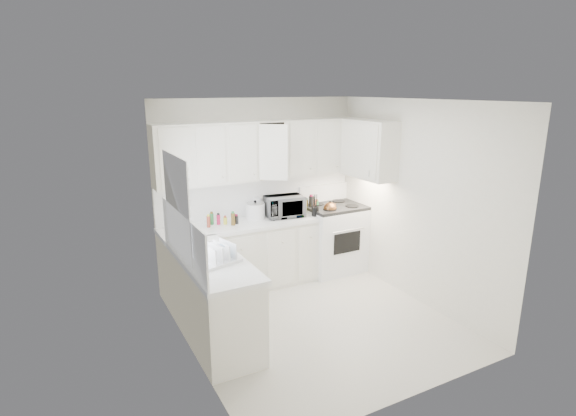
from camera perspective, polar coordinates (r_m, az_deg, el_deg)
floor at (r=5.64m, az=3.43°, el=-14.03°), size 3.20×3.20×0.00m
ceiling at (r=4.94m, az=3.91°, el=13.40°), size 3.20×3.20×0.00m
wall_back at (r=6.51m, az=-3.71°, el=2.23°), size 3.00×0.00×3.00m
wall_front at (r=3.94m, az=15.98°, el=-6.95°), size 3.00×0.00×3.00m
wall_left at (r=4.57m, az=-12.64°, el=-3.68°), size 0.00×3.20×3.20m
wall_right at (r=6.04m, az=15.89°, el=0.66°), size 0.00×3.20×3.20m
window_blinds at (r=4.83m, az=-13.70°, el=0.36°), size 0.06×0.96×1.06m
lower_cabinets_back at (r=6.35m, az=-5.69°, el=-6.18°), size 2.22×0.60×0.90m
lower_cabinets_left at (r=5.15m, az=-9.43°, el=-11.57°), size 0.60×1.60×0.90m
countertop_back at (r=6.18m, az=-5.77°, el=-2.10°), size 2.24×0.64×0.05m
countertop_left at (r=4.96m, az=-9.55°, el=-6.63°), size 0.64×1.62×0.05m
backsplash_back at (r=6.52m, az=-3.67°, el=1.57°), size 2.98×0.02×0.55m
backsplash_left at (r=4.78m, az=-13.12°, el=-3.82°), size 0.02×1.60×0.55m
upper_cabinets_back at (r=6.32m, az=-3.13°, el=3.71°), size 3.00×0.33×0.80m
upper_cabinets_right at (r=6.49m, az=9.99°, el=3.80°), size 0.33×0.90×0.80m
sink at (r=5.22m, az=-10.85°, el=-3.87°), size 0.42×0.38×0.30m
stove at (r=6.89m, az=5.79°, el=-2.65°), size 0.86×0.70×1.31m
tea_kettle at (r=6.56m, az=5.34°, el=0.04°), size 0.28×0.26×0.22m
frying_pan at (r=7.03m, az=6.36°, el=0.32°), size 0.40×0.48×0.04m
microwave at (r=6.41m, az=-0.46°, el=0.49°), size 0.56×0.35×0.36m
rice_cooker at (r=6.32m, az=-4.15°, el=-0.20°), size 0.33×0.33×0.27m
paper_towel at (r=6.47m, az=-3.85°, el=0.19°), size 0.12×0.12×0.27m
utensil_crock at (r=6.44m, az=3.46°, el=0.39°), size 0.13×0.13×0.33m
dish_rack at (r=4.80m, az=-8.92°, el=-5.49°), size 0.50×0.42×0.24m
spice_left_0 at (r=6.13m, az=-10.23°, el=-1.55°), size 0.06×0.06×0.13m
spice_left_1 at (r=6.07m, az=-9.30°, el=-1.67°), size 0.06×0.06×0.13m
spice_left_2 at (r=6.17m, az=-8.91°, el=-1.37°), size 0.06×0.06×0.13m
spice_left_3 at (r=6.11m, az=-7.97°, el=-1.49°), size 0.06×0.06×0.13m
spice_left_4 at (r=6.22m, az=-7.61°, el=-1.19°), size 0.06×0.06×0.13m
spice_left_5 at (r=6.16m, az=-6.66°, el=-1.31°), size 0.06×0.06×0.13m
sauce_right_0 at (r=6.70m, az=1.34°, el=0.39°), size 0.06×0.06×0.19m
sauce_right_1 at (r=6.68m, az=2.00°, el=0.33°), size 0.06×0.06×0.19m
sauce_right_2 at (r=6.76m, az=2.15°, el=0.50°), size 0.06×0.06×0.19m
sauce_right_3 at (r=6.73m, az=2.81°, el=0.44°), size 0.06×0.06×0.19m
sauce_right_4 at (r=6.81m, az=2.95°, el=0.61°), size 0.06×0.06×0.19m
sauce_right_5 at (r=6.79m, az=3.61°, el=0.55°), size 0.06×0.06×0.19m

